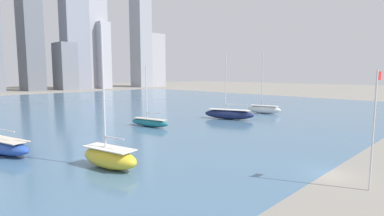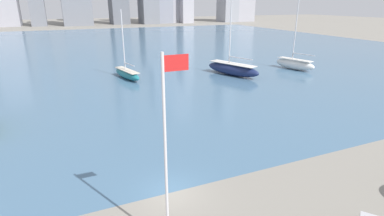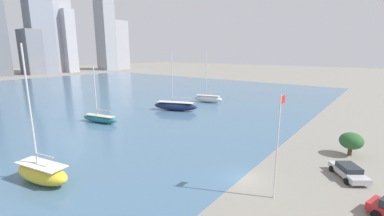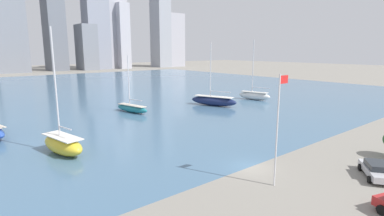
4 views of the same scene
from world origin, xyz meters
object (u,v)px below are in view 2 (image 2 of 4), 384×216
sailboat_white (295,64)px  sailboat_teal (127,74)px  flag_pole (167,150)px  sailboat_navy (232,69)px

sailboat_white → sailboat_teal: (-30.45, 5.28, -0.26)m
flag_pole → sailboat_navy: size_ratio=0.73×
sailboat_white → sailboat_teal: bearing=154.8°
sailboat_white → sailboat_navy: size_ratio=1.07×
sailboat_white → sailboat_navy: sailboat_white is taller
sailboat_white → sailboat_navy: 13.21m
sailboat_teal → flag_pole: bearing=-111.2°
sailboat_navy → sailboat_teal: bearing=142.9°
sailboat_teal → sailboat_navy: sailboat_navy is taller
flag_pole → sailboat_navy: (22.74, 32.22, -4.34)m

